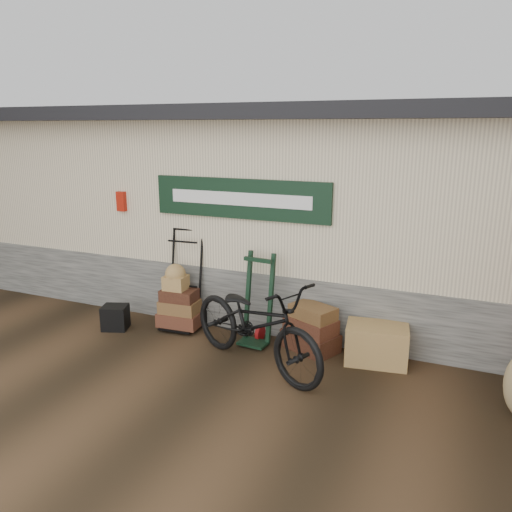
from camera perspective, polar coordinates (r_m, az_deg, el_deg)
The scene contains 8 objects.
ground at distance 6.51m, azimuth -2.96°, elevation -11.99°, with size 80.00×80.00×0.00m, color black.
station_building at distance 8.47m, azimuth 5.06°, elevation 5.71°, with size 14.40×4.10×3.20m.
porter_trolley at distance 7.43m, azimuth -8.24°, elevation -2.55°, with size 0.74×0.56×1.48m, color black, non-canonical shape.
green_barrow at distance 6.81m, azimuth 0.20°, elevation -4.97°, with size 0.46×0.39×1.27m, color black, non-canonical shape.
suitcase_stack at distance 6.76m, azimuth 6.27°, elevation -8.08°, with size 0.72×0.45×0.64m, color #361811, non-canonical shape.
wicker_hamper at distance 6.58m, azimuth 13.61°, elevation -9.74°, with size 0.76×0.50×0.50m, color olive.
black_trunk at distance 7.71m, azimuth -15.78°, elevation -6.76°, with size 0.36×0.31×0.36m, color black.
bicycle at distance 6.13m, azimuth -0.07°, elevation -7.13°, with size 2.21×0.77×1.29m, color black.
Camera 1 is at (2.59, -5.22, 2.91)m, focal length 35.00 mm.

